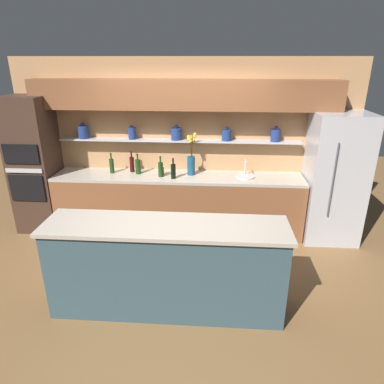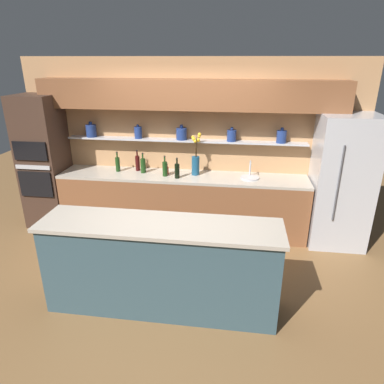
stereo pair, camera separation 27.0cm
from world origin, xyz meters
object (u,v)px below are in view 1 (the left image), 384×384
flower_vase (191,161)px  bottle_sauce_1 (162,170)px  oven_tower (35,165)px  bottle_wine_4 (138,166)px  sink_fixture (245,175)px  bottle_wine_2 (112,166)px  bottle_wine_0 (161,169)px  bottle_wine_5 (132,164)px  bottle_wine_3 (173,171)px  refrigerator (334,179)px

flower_vase → bottle_sauce_1: bearing=-175.9°
oven_tower → bottle_wine_4: oven_tower is taller
flower_vase → sink_fixture: flower_vase is taller
bottle_wine_2 → bottle_wine_4: bearing=-1.3°
bottle_wine_0 → bottle_wine_5: 0.52m
flower_vase → bottle_wine_2: flower_vase is taller
sink_fixture → bottle_sauce_1: bearing=178.9°
bottle_sauce_1 → bottle_wine_2: bottle_wine_2 is taller
oven_tower → bottle_wine_3: (2.16, -0.13, -0.00)m
refrigerator → bottle_sauce_1: 2.53m
sink_fixture → bottle_wine_4: (-1.63, 0.04, 0.09)m
bottle_wine_4 → bottle_wine_0: bearing=-17.1°
bottle_wine_3 → bottle_sauce_1: bearing=139.0°
refrigerator → bottle_wine_3: refrigerator is taller
flower_vase → refrigerator: bearing=-2.9°
refrigerator → bottle_wine_2: size_ratio=6.02×
bottle_wine_4 → bottle_sauce_1: bearing=-2.6°
bottle_wine_0 → bottle_wine_4: bottle_wine_4 is taller
bottle_wine_2 → bottle_wine_3: (0.97, -0.19, -0.00)m
bottle_wine_0 → bottle_wine_3: bearing=-19.4°
flower_vase → sink_fixture: size_ratio=2.36×
oven_tower → bottle_wine_2: (1.19, 0.06, 0.00)m
sink_fixture → bottle_sauce_1: size_ratio=1.69×
flower_vase → bottle_wine_5: flower_vase is taller
bottle_wine_4 → bottle_wine_2: bearing=178.7°
bottle_wine_3 → flower_vase: bearing=38.2°
refrigerator → flower_vase: refrigerator is taller
oven_tower → bottle_wine_5: oven_tower is taller
flower_vase → bottle_wine_2: (-1.22, -0.00, -0.10)m
refrigerator → flower_vase: 2.10m
bottle_sauce_1 → bottle_wine_3: size_ratio=0.52×
bottle_wine_0 → bottle_wine_2: 0.79m
flower_vase → sink_fixture: bearing=-4.0°
bottle_sauce_1 → flower_vase: bearing=4.1°
sink_fixture → bottle_wine_2: size_ratio=0.87×
flower_vase → bottle_sauce_1: size_ratio=3.98×
flower_vase → bottle_sauce_1: 0.47m
bottle_wine_5 → bottle_wine_2: bearing=-164.1°
oven_tower → bottle_wine_0: bearing=-1.7°
bottle_wine_5 → bottle_wine_4: bearing=-39.0°
bottle_sauce_1 → bottle_wine_2: size_ratio=0.52×
sink_fixture → bottle_wine_3: bottle_wine_3 is taller
oven_tower → bottle_sauce_1: oven_tower is taller
bottle_wine_3 → bottle_wine_5: (-0.68, 0.28, 0.01)m
bottle_sauce_1 → bottle_wine_5: bearing=167.3°
refrigerator → bottle_wine_2: 3.32m
refrigerator → oven_tower: 4.50m
refrigerator → sink_fixture: (-1.28, 0.05, 0.00)m
bottle_sauce_1 → bottle_wine_2: bearing=178.1°
flower_vase → bottle_wine_5: bearing=175.1°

